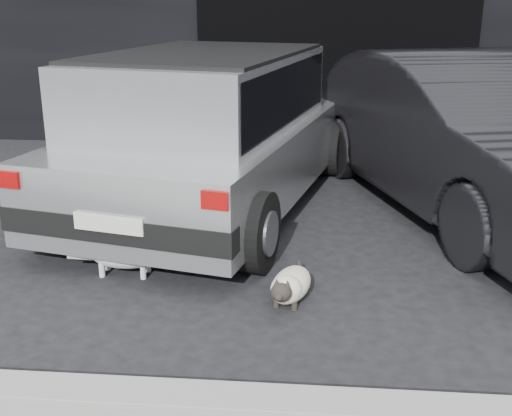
# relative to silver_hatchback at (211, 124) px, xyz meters

# --- Properties ---
(ground) EXTENTS (80.00, 80.00, 0.00)m
(ground) POSITION_rel_silver_hatchback_xyz_m (0.36, -0.97, -0.90)
(ground) COLOR black
(ground) RESTS_ON ground
(garage_opening) EXTENTS (4.00, 0.10, 2.60)m
(garage_opening) POSITION_rel_silver_hatchback_xyz_m (1.36, 3.02, 0.40)
(garage_opening) COLOR black
(garage_opening) RESTS_ON ground
(curb) EXTENTS (18.00, 0.25, 0.12)m
(curb) POSITION_rel_silver_hatchback_xyz_m (1.36, -3.57, -0.84)
(curb) COLOR gray
(curb) RESTS_ON ground
(silver_hatchback) EXTENTS (2.97, 4.79, 1.65)m
(silver_hatchback) POSITION_rel_silver_hatchback_xyz_m (0.00, 0.00, 0.00)
(silver_hatchback) COLOR #B4B7B9
(silver_hatchback) RESTS_ON ground
(second_car) EXTENTS (3.22, 5.21, 1.62)m
(second_car) POSITION_rel_silver_hatchback_xyz_m (2.64, 0.13, -0.09)
(second_car) COLOR black
(second_car) RESTS_ON ground
(cat_siamese) EXTENTS (0.39, 0.80, 0.28)m
(cat_siamese) POSITION_rel_silver_hatchback_xyz_m (0.92, -2.20, -0.77)
(cat_siamese) COLOR beige
(cat_siamese) RESTS_ON ground
(cat_white) EXTENTS (0.87, 0.31, 0.40)m
(cat_white) POSITION_rel_silver_hatchback_xyz_m (-0.40, -1.82, -0.70)
(cat_white) COLOR silver
(cat_white) RESTS_ON ground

